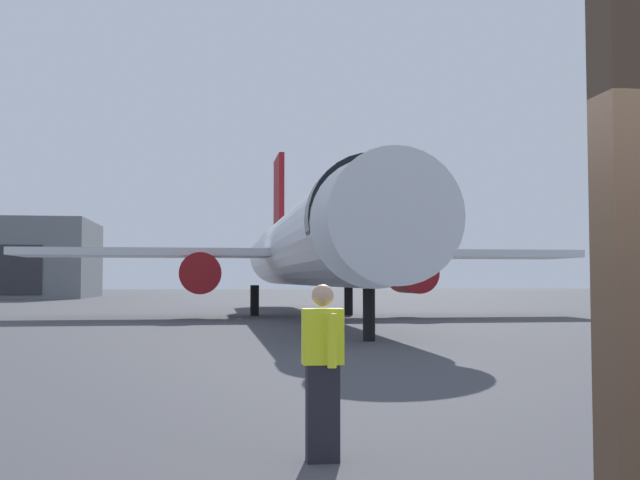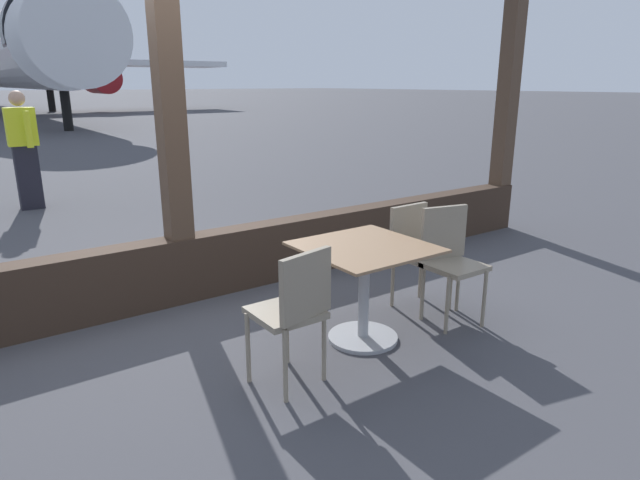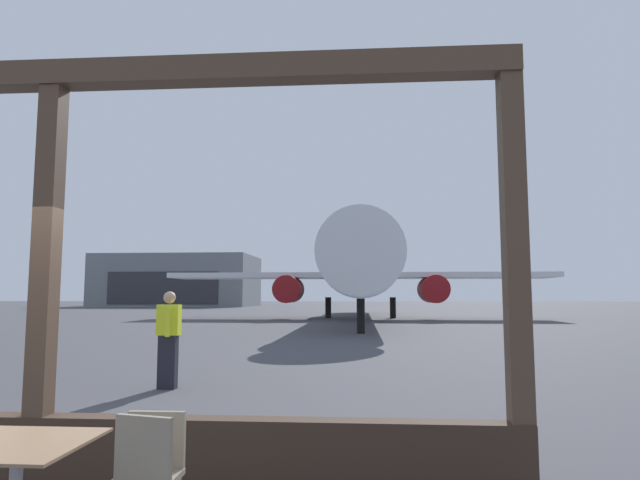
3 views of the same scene
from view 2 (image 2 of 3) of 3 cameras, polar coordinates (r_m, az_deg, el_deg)
The scene contains 7 objects.
window_frame at distance 4.67m, azimuth -15.23°, elevation 10.58°, with size 8.93×0.24×3.94m.
dining_table at distance 3.98m, azimuth 4.63°, elevation -4.45°, with size 0.86×0.86×0.73m.
cafe_chair_window_left at distance 3.34m, azimuth -2.70°, elevation -6.84°, with size 0.45×0.45×0.90m.
cafe_chair_window_right at distance 4.64m, azimuth 10.06°, elevation -0.66°, with size 0.40×0.40×0.87m.
cafe_chair_aisle_left at distance 4.43m, azimuth 13.39°, elevation -1.42°, with size 0.46×0.46×0.91m.
airplane at distance 38.26m, azimuth -29.83°, elevation 16.43°, with size 27.43×36.01×10.26m.
ground_crew_worker at distance 9.27m, azimuth -28.53°, elevation 8.36°, with size 0.40×0.56×1.74m.
Camera 2 is at (-1.63, -4.36, 1.85)m, focal length 30.60 mm.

